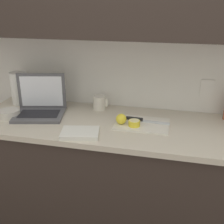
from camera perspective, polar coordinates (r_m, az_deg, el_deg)
The scene contains 11 objects.
wall_back at distance 1.87m, azimuth 12.45°, elevation 18.72°, with size 5.20×0.38×2.60m.
counter_unit at distance 2.00m, azimuth 10.25°, elevation -14.75°, with size 2.52×0.64×0.90m.
laptop at distance 2.00m, azimuth -14.36°, elevation 1.34°, with size 0.38×0.33×0.27m.
cutting_board at distance 1.80m, azimuth 6.12°, elevation -2.44°, with size 0.34×0.25×0.01m, color silver.
knife at distance 1.83m, azimuth 5.72°, elevation -1.55°, with size 0.28×0.05×0.02m.
lemon_half_cut at distance 1.75m, azimuth 4.53°, elevation -2.26°, with size 0.07×0.07×0.04m.
lemon_whole_beside at distance 1.77m, azimuth 1.87°, elevation -1.42°, with size 0.07×0.07×0.07m.
measuring_cup at distance 2.03m, azimuth -2.59°, elevation 1.89°, with size 0.11×0.09×0.10m.
bowl_white at distance 2.02m, azimuth -20.14°, elevation -0.27°, with size 0.14×0.14×0.05m.
paper_towel_roll at distance 2.24m, azimuth -18.24°, elevation 4.63°, with size 0.13×0.13×0.24m.
dish_towel at distance 1.66m, azimuth -6.51°, elevation -4.25°, with size 0.22×0.16×0.02m, color silver.
Camera 1 is at (0.05, -1.62, 1.64)m, focal length 45.00 mm.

